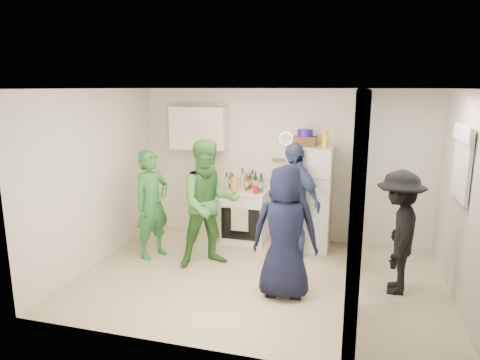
% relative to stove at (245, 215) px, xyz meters
% --- Properties ---
extents(floor, '(4.80, 4.80, 0.00)m').
position_rel_stove_xyz_m(floor, '(0.56, -1.37, -0.43)').
color(floor, beige).
rests_on(floor, ground).
extents(wall_back, '(4.80, 0.00, 4.80)m').
position_rel_stove_xyz_m(wall_back, '(0.56, 0.33, 0.82)').
color(wall_back, silver).
rests_on(wall_back, floor).
extents(wall_front, '(4.80, 0.00, 4.80)m').
position_rel_stove_xyz_m(wall_front, '(0.56, -3.07, 0.82)').
color(wall_front, silver).
rests_on(wall_front, floor).
extents(wall_left, '(0.00, 3.40, 3.40)m').
position_rel_stove_xyz_m(wall_left, '(-1.84, -1.37, 0.82)').
color(wall_left, silver).
rests_on(wall_left, floor).
extents(wall_right, '(0.00, 3.40, 3.40)m').
position_rel_stove_xyz_m(wall_right, '(2.96, -1.37, 0.82)').
color(wall_right, silver).
rests_on(wall_right, floor).
extents(ceiling, '(4.80, 4.80, 0.00)m').
position_rel_stove_xyz_m(ceiling, '(0.56, -1.37, 2.07)').
color(ceiling, white).
rests_on(ceiling, wall_back).
extents(partition_pier_back, '(0.12, 1.20, 2.50)m').
position_rel_stove_xyz_m(partition_pier_back, '(1.76, -0.27, 0.82)').
color(partition_pier_back, silver).
rests_on(partition_pier_back, floor).
extents(partition_pier_front, '(0.12, 1.20, 2.50)m').
position_rel_stove_xyz_m(partition_pier_front, '(1.76, -2.47, 0.82)').
color(partition_pier_front, silver).
rests_on(partition_pier_front, floor).
extents(partition_header, '(0.12, 1.00, 0.40)m').
position_rel_stove_xyz_m(partition_header, '(1.76, -1.37, 1.87)').
color(partition_header, silver).
rests_on(partition_header, partition_pier_back).
extents(stove, '(0.73, 0.61, 0.87)m').
position_rel_stove_xyz_m(stove, '(0.00, 0.00, 0.00)').
color(stove, white).
rests_on(stove, floor).
extents(upper_cabinet, '(0.95, 0.34, 0.70)m').
position_rel_stove_xyz_m(upper_cabinet, '(-0.84, 0.15, 1.42)').
color(upper_cabinet, silver).
rests_on(upper_cabinet, wall_back).
extents(fridge, '(0.67, 0.65, 1.62)m').
position_rel_stove_xyz_m(fridge, '(1.05, -0.03, 0.38)').
color(fridge, white).
rests_on(fridge, floor).
extents(wicker_basket, '(0.35, 0.25, 0.15)m').
position_rel_stove_xyz_m(wicker_basket, '(0.95, 0.02, 1.26)').
color(wicker_basket, brown).
rests_on(wicker_basket, fridge).
extents(blue_bowl, '(0.24, 0.24, 0.11)m').
position_rel_stove_xyz_m(blue_bowl, '(0.95, 0.02, 1.39)').
color(blue_bowl, navy).
rests_on(blue_bowl, wicker_basket).
extents(yellow_cup_stack_top, '(0.09, 0.09, 0.25)m').
position_rel_stove_xyz_m(yellow_cup_stack_top, '(1.27, -0.13, 1.31)').
color(yellow_cup_stack_top, gold).
rests_on(yellow_cup_stack_top, fridge).
extents(wall_clock, '(0.22, 0.02, 0.22)m').
position_rel_stove_xyz_m(wall_clock, '(0.61, 0.31, 1.27)').
color(wall_clock, white).
rests_on(wall_clock, wall_back).
extents(spice_shelf, '(0.35, 0.08, 0.03)m').
position_rel_stove_xyz_m(spice_shelf, '(0.56, 0.28, 0.92)').
color(spice_shelf, olive).
rests_on(spice_shelf, wall_back).
extents(nook_window, '(0.03, 0.70, 0.80)m').
position_rel_stove_xyz_m(nook_window, '(2.94, -1.17, 1.22)').
color(nook_window, black).
rests_on(nook_window, wall_right).
extents(nook_window_frame, '(0.04, 0.76, 0.86)m').
position_rel_stove_xyz_m(nook_window_frame, '(2.92, -1.17, 1.22)').
color(nook_window_frame, white).
rests_on(nook_window_frame, wall_right).
extents(nook_valance, '(0.04, 0.82, 0.18)m').
position_rel_stove_xyz_m(nook_valance, '(2.90, -1.17, 1.57)').
color(nook_valance, white).
rests_on(nook_valance, wall_right).
extents(yellow_cup_stack_stove, '(0.09, 0.09, 0.25)m').
position_rel_stove_xyz_m(yellow_cup_stack_stove, '(-0.12, -0.22, 0.56)').
color(yellow_cup_stack_stove, '#FFAB15').
rests_on(yellow_cup_stack_stove, stove).
extents(red_cup, '(0.09, 0.09, 0.12)m').
position_rel_stove_xyz_m(red_cup, '(0.22, -0.20, 0.49)').
color(red_cup, red).
rests_on(red_cup, stove).
extents(person_green_left, '(0.60, 0.70, 1.62)m').
position_rel_stove_xyz_m(person_green_left, '(-1.17, -1.03, 0.38)').
color(person_green_left, '#2F773F').
rests_on(person_green_left, floor).
extents(person_green_center, '(1.11, 1.06, 1.81)m').
position_rel_stove_xyz_m(person_green_center, '(-0.24, -1.08, 0.47)').
color(person_green_center, '#3A7B36').
rests_on(person_green_center, floor).
extents(person_denim, '(1.07, 0.95, 1.74)m').
position_rel_stove_xyz_m(person_denim, '(0.86, -0.48, 0.43)').
color(person_denim, '#3A467E').
rests_on(person_denim, floor).
extents(person_navy, '(0.84, 0.59, 1.64)m').
position_rel_stove_xyz_m(person_navy, '(0.96, -1.75, 0.38)').
color(person_navy, black).
rests_on(person_navy, floor).
extents(person_nook, '(0.66, 1.05, 1.55)m').
position_rel_stove_xyz_m(person_nook, '(2.28, -1.26, 0.34)').
color(person_nook, black).
rests_on(person_nook, floor).
extents(bottle_a, '(0.07, 0.07, 0.26)m').
position_rel_stove_xyz_m(bottle_a, '(-0.28, 0.11, 0.57)').
color(bottle_a, brown).
rests_on(bottle_a, stove).
extents(bottle_b, '(0.07, 0.07, 0.25)m').
position_rel_stove_xyz_m(bottle_b, '(-0.18, -0.10, 0.56)').
color(bottle_b, '#1E511B').
rests_on(bottle_b, stove).
extents(bottle_c, '(0.06, 0.06, 0.33)m').
position_rel_stove_xyz_m(bottle_c, '(-0.09, 0.15, 0.60)').
color(bottle_c, silver).
rests_on(bottle_c, stove).
extents(bottle_d, '(0.06, 0.06, 0.29)m').
position_rel_stove_xyz_m(bottle_d, '(0.04, -0.04, 0.58)').
color(bottle_d, brown).
rests_on(bottle_d, stove).
extents(bottle_e, '(0.08, 0.08, 0.31)m').
position_rel_stove_xyz_m(bottle_e, '(0.08, 0.17, 0.59)').
color(bottle_e, '#989DA8').
rests_on(bottle_e, stove).
extents(bottle_f, '(0.06, 0.06, 0.32)m').
position_rel_stove_xyz_m(bottle_f, '(0.17, 0.01, 0.59)').
color(bottle_f, black).
rests_on(bottle_f, stove).
extents(bottle_g, '(0.06, 0.06, 0.25)m').
position_rel_stove_xyz_m(bottle_g, '(0.24, 0.13, 0.56)').
color(bottle_g, olive).
rests_on(bottle_g, stove).
extents(bottle_h, '(0.07, 0.07, 0.31)m').
position_rel_stove_xyz_m(bottle_h, '(-0.28, -0.12, 0.59)').
color(bottle_h, '#92979D').
rests_on(bottle_h, stove).
extents(bottle_i, '(0.06, 0.06, 0.29)m').
position_rel_stove_xyz_m(bottle_i, '(0.05, 0.10, 0.58)').
color(bottle_i, '#4D270D').
rests_on(bottle_i, stove).
extents(bottle_j, '(0.08, 0.08, 0.31)m').
position_rel_stove_xyz_m(bottle_j, '(0.29, -0.11, 0.59)').
color(bottle_j, '#21613A').
rests_on(bottle_j, stove).
extents(bottle_k, '(0.06, 0.06, 0.25)m').
position_rel_stove_xyz_m(bottle_k, '(-0.22, 0.04, 0.56)').
color(bottle_k, maroon).
rests_on(bottle_k, stove).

